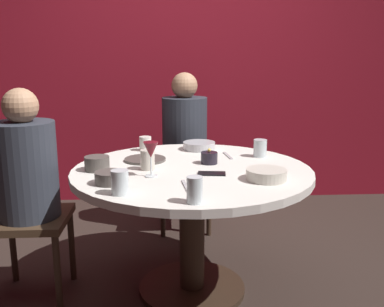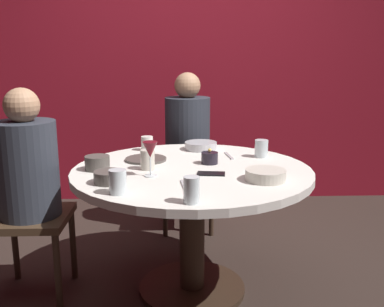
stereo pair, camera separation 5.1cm
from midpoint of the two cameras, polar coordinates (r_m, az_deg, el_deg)
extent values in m
plane|color=#2D231E|center=(2.59, 0.60, -17.52)|extent=(8.00, 8.00, 0.00)
cube|color=maroon|center=(3.92, -0.52, 12.71)|extent=(6.00, 0.10, 2.60)
cylinder|color=silver|center=(2.32, 0.64, -2.41)|extent=(1.28, 1.28, 0.04)
cylinder|color=#332319|center=(2.44, 0.61, -10.61)|extent=(0.14, 0.14, 0.68)
cylinder|color=#2D2116|center=(2.59, 0.60, -17.24)|extent=(0.60, 0.60, 0.03)
cube|color=#3F2D1E|center=(2.52, -19.86, -7.99)|extent=(0.40, 0.40, 0.04)
cylinder|color=#2D333D|center=(2.43, -20.35, -1.93)|extent=(0.33, 0.33, 0.51)
sphere|color=tan|center=(2.38, -20.98, 5.94)|extent=(0.18, 0.18, 0.18)
cylinder|color=#332319|center=(2.41, -16.69, -14.77)|extent=(0.04, 0.04, 0.43)
cylinder|color=#332319|center=(2.80, -21.80, -11.14)|extent=(0.04, 0.04, 0.43)
cylinder|color=#332319|center=(2.71, -14.88, -11.47)|extent=(0.04, 0.04, 0.43)
cube|color=#3F2D1E|center=(3.28, -0.13, -2.34)|extent=(0.40, 0.40, 0.04)
cylinder|color=#2D333D|center=(3.22, -0.13, 2.63)|extent=(0.33, 0.33, 0.54)
sphere|color=tan|center=(3.17, -0.14, 8.95)|extent=(0.19, 0.19, 0.19)
cylinder|color=#332319|center=(3.51, -3.01, -5.34)|extent=(0.04, 0.04, 0.43)
cylinder|color=#332319|center=(3.19, -3.10, -7.25)|extent=(0.04, 0.04, 0.43)
cylinder|color=#332319|center=(3.52, 2.55, -5.28)|extent=(0.04, 0.04, 0.43)
cylinder|color=#332319|center=(3.20, 3.04, -7.17)|extent=(0.04, 0.04, 0.43)
cylinder|color=black|center=(2.40, 2.95, -0.59)|extent=(0.09, 0.09, 0.06)
sphere|color=#F9D159|center=(2.39, 2.96, 0.44)|extent=(0.02, 0.02, 0.02)
cylinder|color=silver|center=(2.17, -4.80, -2.93)|extent=(0.06, 0.06, 0.01)
cylinder|color=silver|center=(2.15, -4.82, -1.70)|extent=(0.01, 0.01, 0.09)
cone|color=maroon|center=(2.13, -4.87, 0.51)|extent=(0.08, 0.08, 0.08)
cylinder|color=#4C4742|center=(2.49, -5.51, -0.75)|extent=(0.24, 0.24, 0.01)
cube|color=black|center=(2.19, 3.21, -2.67)|extent=(0.15, 0.09, 0.01)
cylinder|color=#B7B7BC|center=(2.76, 1.70, 1.03)|extent=(0.21, 0.21, 0.05)
cylinder|color=beige|center=(2.12, 10.36, -2.81)|extent=(0.20, 0.20, 0.05)
cylinder|color=#4C4742|center=(2.07, -10.16, -3.08)|extent=(0.14, 0.14, 0.06)
cylinder|color=#4C4742|center=(2.32, -11.76, -1.22)|extent=(0.13, 0.13, 0.07)
cylinder|color=silver|center=(1.76, 0.77, -4.83)|extent=(0.07, 0.07, 0.11)
cylinder|color=silver|center=(1.90, -8.99, -3.71)|extent=(0.08, 0.08, 0.11)
cylinder|color=silver|center=(2.74, -5.41, 1.34)|extent=(0.07, 0.07, 0.09)
cylinder|color=beige|center=(2.29, -5.24, -0.80)|extent=(0.08, 0.08, 0.11)
cylinder|color=silver|center=(2.59, 9.69, 0.65)|extent=(0.08, 0.08, 0.10)
cube|color=#B7B7BC|center=(2.00, -0.32, -4.27)|extent=(0.03, 0.18, 0.01)
cube|color=#B7B7BC|center=(2.59, 5.45, -0.30)|extent=(0.04, 0.18, 0.01)
camera|label=1|loc=(0.03, -89.36, 0.15)|focal=40.45mm
camera|label=2|loc=(0.03, 90.64, -0.15)|focal=40.45mm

